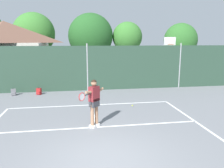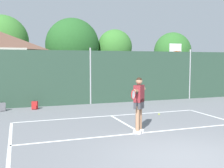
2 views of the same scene
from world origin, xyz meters
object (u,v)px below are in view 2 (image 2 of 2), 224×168
Objects in this scene: basketball_hoop at (175,62)px; backpack_grey at (2,107)px; tennis_player at (139,100)px; tennis_ball at (159,114)px; backpack_red at (35,105)px.

backpack_grey is at bearing -169.18° from basketball_hoop.
tennis_player is 28.10× the size of tennis_ball.
tennis_player is 4.01× the size of backpack_red.
tennis_ball is at bearing -26.52° from backpack_grey.
tennis_ball is 0.14× the size of backpack_grey.
tennis_player is at bearing -62.45° from backpack_red.
tennis_ball is at bearing -127.88° from basketball_hoop.
basketball_hoop is 11.18m from backpack_grey.
backpack_red is at bearing -167.39° from basketball_hoop.
backpack_red is (-2.99, 5.73, -0.92)m from tennis_player.
tennis_ball is 7.39m from backpack_grey.
tennis_player is (-6.31, -7.81, -1.20)m from basketball_hoop.
basketball_hoop is at bearing 12.61° from backpack_red.
tennis_player reaches higher than backpack_grey.
tennis_ball is at bearing -32.64° from backpack_red.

